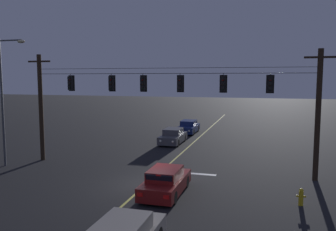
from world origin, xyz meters
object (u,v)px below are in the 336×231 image
(street_lamp_corner, at_px, (5,91))
(traffic_light_left_inner, at_px, (111,83))
(car_oncoming_trailing, at_px, (189,127))
(traffic_light_centre, at_px, (143,83))
(traffic_light_right_inner, at_px, (180,84))
(traffic_light_leftmost, at_px, (70,83))
(fire_hydrant, at_px, (301,196))
(traffic_light_far_right, at_px, (270,84))
(car_oncoming_lead, at_px, (173,136))
(traffic_light_rightmost, at_px, (223,84))
(car_waiting_near_lane, at_px, (166,182))

(street_lamp_corner, bearing_deg, traffic_light_left_inner, 17.71)
(car_oncoming_trailing, bearing_deg, traffic_light_centre, -89.09)
(traffic_light_right_inner, bearing_deg, traffic_light_leftmost, 180.00)
(traffic_light_leftmost, xyz_separation_m, fire_hydrant, (15.12, -4.62, -5.28))
(traffic_light_left_inner, xyz_separation_m, fire_hydrant, (11.97, -4.62, -5.28))
(traffic_light_centre, distance_m, traffic_light_far_right, 8.14)
(traffic_light_leftmost, bearing_deg, street_lamp_corner, -149.35)
(car_oncoming_lead, bearing_deg, traffic_light_rightmost, -57.86)
(car_oncoming_trailing, bearing_deg, traffic_light_left_inner, -97.59)
(traffic_light_centre, height_order, street_lamp_corner, street_lamp_corner)
(traffic_light_rightmost, relative_size, car_waiting_near_lane, 0.28)
(traffic_light_centre, height_order, traffic_light_right_inner, same)
(car_oncoming_trailing, bearing_deg, car_waiting_near_lane, -80.96)
(street_lamp_corner, bearing_deg, car_oncoming_trailing, 63.16)
(traffic_light_centre, bearing_deg, car_waiting_near_lane, -58.22)
(traffic_light_far_right, xyz_separation_m, car_waiting_near_lane, (-5.17, -4.79, -5.07))
(traffic_light_far_right, xyz_separation_m, car_oncoming_trailing, (-8.39, 15.39, -5.07))
(traffic_light_left_inner, xyz_separation_m, traffic_light_rightmost, (7.62, 0.00, 0.00))
(traffic_light_leftmost, height_order, fire_hydrant, traffic_light_leftmost)
(traffic_light_right_inner, distance_m, fire_hydrant, 10.00)
(traffic_light_rightmost, bearing_deg, traffic_light_centre, 180.00)
(traffic_light_right_inner, distance_m, street_lamp_corner, 11.90)
(traffic_light_leftmost, bearing_deg, traffic_light_far_right, 0.00)
(traffic_light_far_right, bearing_deg, traffic_light_centre, 180.00)
(car_waiting_near_lane, bearing_deg, traffic_light_centre, 121.78)
(traffic_light_rightmost, xyz_separation_m, traffic_light_far_right, (2.82, 0.00, 0.00))
(traffic_light_right_inner, bearing_deg, traffic_light_rightmost, 0.00)
(car_oncoming_trailing, bearing_deg, traffic_light_rightmost, -70.12)
(traffic_light_right_inner, relative_size, traffic_light_rightmost, 1.00)
(car_oncoming_lead, xyz_separation_m, street_lamp_corner, (-8.82, -11.16, 4.52))
(car_oncoming_lead, distance_m, car_oncoming_trailing, 6.42)
(traffic_light_centre, xyz_separation_m, traffic_light_rightmost, (5.32, 0.00, 0.00))
(car_waiting_near_lane, relative_size, street_lamp_corner, 0.50)
(traffic_light_left_inner, bearing_deg, fire_hydrant, -21.09)
(traffic_light_right_inner, height_order, traffic_light_far_right, same)
(traffic_light_left_inner, xyz_separation_m, car_oncoming_trailing, (2.05, 15.39, -5.07))
(traffic_light_left_inner, height_order, fire_hydrant, traffic_light_left_inner)
(fire_hydrant, bearing_deg, traffic_light_rightmost, 133.30)
(traffic_light_far_right, height_order, fire_hydrant, traffic_light_far_right)
(traffic_light_right_inner, bearing_deg, car_oncoming_lead, 107.68)
(car_waiting_near_lane, bearing_deg, traffic_light_right_inner, 95.04)
(traffic_light_right_inner, relative_size, street_lamp_corner, 0.14)
(traffic_light_far_right, distance_m, car_oncoming_trailing, 18.25)
(traffic_light_rightmost, relative_size, street_lamp_corner, 0.14)
(traffic_light_right_inner, distance_m, car_oncoming_trailing, 16.44)
(traffic_light_left_inner, height_order, street_lamp_corner, street_lamp_corner)
(car_oncoming_trailing, bearing_deg, street_lamp_corner, -116.84)
(traffic_light_right_inner, relative_size, car_waiting_near_lane, 0.28)
(traffic_light_right_inner, xyz_separation_m, car_oncoming_trailing, (-2.79, 15.39, -5.07))
(traffic_light_rightmost, height_order, car_waiting_near_lane, traffic_light_rightmost)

